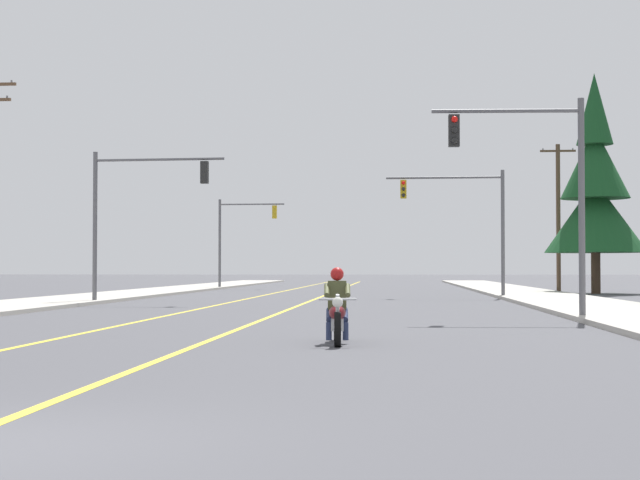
{
  "coord_description": "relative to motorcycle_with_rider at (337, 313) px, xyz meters",
  "views": [
    {
      "loc": [
        3.43,
        -7.66,
        1.45
      ],
      "look_at": [
        0.93,
        24.81,
        2.38
      ],
      "focal_mm": 54.92,
      "sensor_mm": 36.0,
      "label": 1
    }
  ],
  "objects": [
    {
      "name": "utility_pole_right_far",
      "position": [
        10.89,
        40.81,
        4.06
      ],
      "size": [
        2.11,
        0.26,
        8.89
      ],
      "color": "#4C3828",
      "rests_on": "ground"
    },
    {
      "name": "sidewalk_kerb_right",
      "position": [
        8.17,
        28.93,
        -0.52
      ],
      "size": [
        4.4,
        110.0,
        0.14
      ],
      "primitive_type": "cube",
      "color": "#ADA89E",
      "rests_on": "ground"
    },
    {
      "name": "traffic_signal_mid_right",
      "position": [
        4.65,
        29.11,
        3.56
      ],
      "size": [
        5.73,
        0.37,
        6.2
      ],
      "color": "#56565B",
      "rests_on": "ground"
    },
    {
      "name": "conifer_tree_right_verge_far",
      "position": [
        12.3,
        36.95,
        5.1
      ],
      "size": [
        5.64,
        5.64,
        12.41
      ],
      "color": "#423023",
      "rests_on": "ground"
    },
    {
      "name": "lane_stripe_left",
      "position": [
        -5.78,
        33.93,
        -0.58
      ],
      "size": [
        0.16,
        100.0,
        0.01
      ],
      "primitive_type": "cube",
      "color": "yellow",
      "rests_on": "ground"
    },
    {
      "name": "sidewalk_kerb_left",
      "position": [
        -12.8,
        28.93,
        -0.52
      ],
      "size": [
        4.4,
        110.0,
        0.14
      ],
      "primitive_type": "cube",
      "color": "#ADA89E",
      "rests_on": "ground"
    },
    {
      "name": "traffic_signal_near_right",
      "position": [
        5.12,
        8.91,
        3.47
      ],
      "size": [
        4.26,
        0.5,
        6.2
      ],
      "color": "#56565B",
      "rests_on": "ground"
    },
    {
      "name": "motorcycle_with_rider",
      "position": [
        0.0,
        0.0,
        0.0
      ],
      "size": [
        0.7,
        2.19,
        1.46
      ],
      "color": "black",
      "rests_on": "ground"
    },
    {
      "name": "lane_stripe_center",
      "position": [
        -2.58,
        33.93,
        -0.58
      ],
      "size": [
        0.16,
        100.0,
        0.01
      ],
      "primitive_type": "cube",
      "color": "yellow",
      "rests_on": "ground"
    },
    {
      "name": "traffic_signal_near_left",
      "position": [
        -9.55,
        20.29,
        3.55
      ],
      "size": [
        5.49,
        0.49,
        6.2
      ],
      "color": "#56565B",
      "rests_on": "ground"
    },
    {
      "name": "traffic_signal_mid_left",
      "position": [
        -9.72,
        48.19,
        3.5
      ],
      "size": [
        4.61,
        0.37,
        6.2
      ],
      "color": "#56565B",
      "rests_on": "ground"
    }
  ]
}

